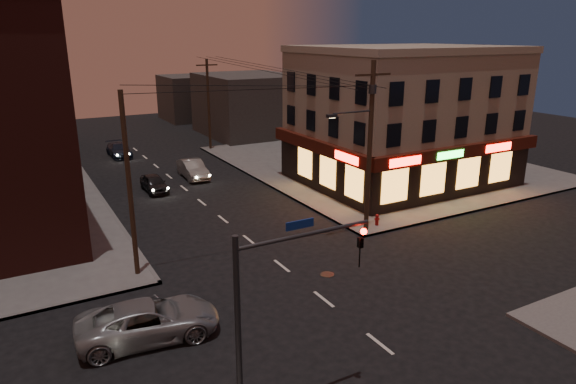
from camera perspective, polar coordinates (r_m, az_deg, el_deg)
ground at (r=23.82m, az=4.00°, el=-11.81°), size 120.00×120.00×0.00m
sidewalk_ne at (r=48.22m, az=9.68°, el=3.22°), size 24.00×28.00×0.15m
pizza_building at (r=41.72m, az=12.59°, el=8.27°), size 15.85×12.85×10.50m
bg_building_ne_a at (r=61.49m, az=-4.41°, el=9.66°), size 10.00×12.00×7.00m
bg_building_ne_b at (r=73.73m, az=-10.50°, el=10.29°), size 8.00×8.00×6.00m
utility_pole_main at (r=30.03m, az=8.93°, el=5.91°), size 4.20×0.44×10.00m
utility_pole_far at (r=53.10m, az=-8.81°, el=9.56°), size 0.26×0.26×9.00m
utility_pole_west at (r=25.28m, az=-17.21°, el=0.60°), size 0.24×0.24×9.00m
traffic_signal at (r=15.11m, az=-1.97°, el=-12.06°), size 4.49×0.32×6.47m
suv_cross at (r=21.46m, az=-15.21°, el=-13.60°), size 5.77×3.17×1.53m
sedan_near at (r=40.29m, az=-14.66°, el=0.95°), size 1.53×3.77×1.28m
sedan_mid at (r=43.39m, az=-10.54°, el=2.53°), size 1.75×4.63×1.51m
sedan_far at (r=52.85m, az=-18.27°, el=4.45°), size 1.91×4.51×1.30m
fire_hydrant at (r=32.25m, az=9.86°, el=-2.99°), size 0.33×0.33×0.72m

